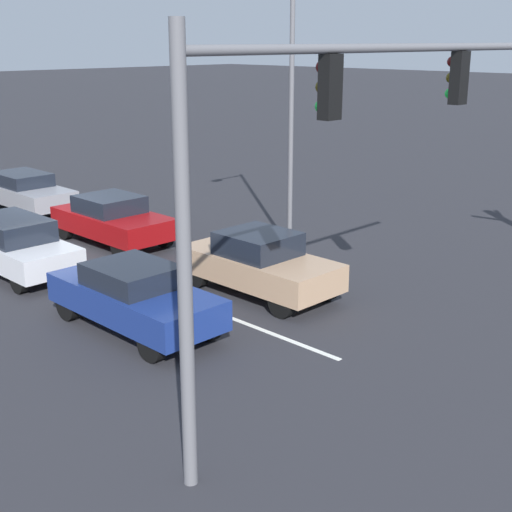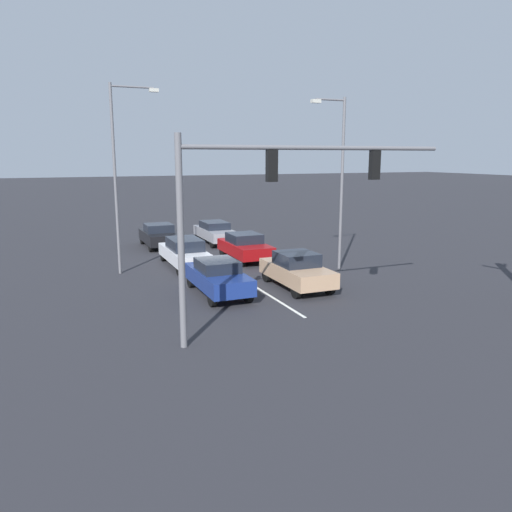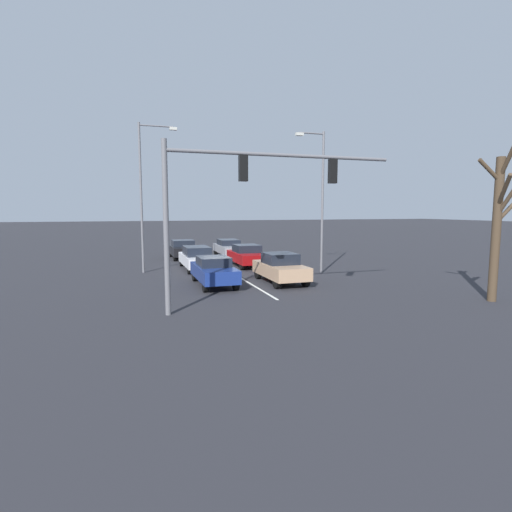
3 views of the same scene
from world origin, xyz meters
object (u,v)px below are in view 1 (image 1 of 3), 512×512
(car_gray_leftlane_third, at_px, (24,191))
(car_navy_midlane_front, at_px, (134,296))
(car_tan_leftlane_front, at_px, (259,263))
(car_silver_midlane_second, at_px, (11,244))
(street_lamp_left_shoulder, at_px, (287,86))
(car_maroon_leftlane_second, at_px, (112,219))
(traffic_signal_gantry, at_px, (322,139))

(car_gray_leftlane_third, bearing_deg, car_navy_midlane_front, 72.45)
(car_tan_leftlane_front, xyz_separation_m, car_silver_midlane_second, (3.40, -5.99, -0.02))
(car_silver_midlane_second, xyz_separation_m, street_lamp_left_shoulder, (-6.71, 3.84, 4.01))
(car_silver_midlane_second, distance_m, street_lamp_left_shoulder, 8.71)
(car_maroon_leftlane_second, bearing_deg, car_silver_midlane_second, 6.54)
(car_silver_midlane_second, bearing_deg, street_lamp_left_shoulder, 150.25)
(car_tan_leftlane_front, height_order, car_maroon_leftlane_second, car_tan_leftlane_front)
(car_maroon_leftlane_second, bearing_deg, street_lamp_left_shoulder, 127.14)
(car_navy_midlane_front, bearing_deg, car_gray_leftlane_third, -107.55)
(car_tan_leftlane_front, distance_m, street_lamp_left_shoulder, 5.61)
(car_maroon_leftlane_second, bearing_deg, car_tan_leftlane_front, 89.12)
(car_gray_leftlane_third, bearing_deg, street_lamp_left_shoulder, 106.86)
(car_navy_midlane_front, bearing_deg, car_tan_leftlane_front, 175.00)
(car_gray_leftlane_third, bearing_deg, car_silver_midlane_second, 59.35)
(car_navy_midlane_front, distance_m, street_lamp_left_shoulder, 8.11)
(car_maroon_leftlane_second, height_order, street_lamp_left_shoulder, street_lamp_left_shoulder)
(car_maroon_leftlane_second, bearing_deg, car_gray_leftlane_third, -91.67)
(car_navy_midlane_front, height_order, car_maroon_leftlane_second, car_maroon_leftlane_second)
(car_gray_leftlane_third, xyz_separation_m, street_lamp_left_shoulder, (-3.04, 10.03, 4.02))
(car_tan_leftlane_front, bearing_deg, car_maroon_leftlane_second, -90.88)
(car_navy_midlane_front, relative_size, car_gray_leftlane_third, 0.95)
(car_silver_midlane_second, xyz_separation_m, car_maroon_leftlane_second, (-3.50, -0.40, -0.01))
(street_lamp_left_shoulder, bearing_deg, car_maroon_leftlane_second, -52.86)
(car_silver_midlane_second, distance_m, car_maroon_leftlane_second, 3.53)
(car_tan_leftlane_front, relative_size, car_gray_leftlane_third, 0.91)
(car_tan_leftlane_front, distance_m, car_silver_midlane_second, 6.89)
(traffic_signal_gantry, bearing_deg, car_tan_leftlane_front, -126.40)
(car_silver_midlane_second, relative_size, traffic_signal_gantry, 0.52)
(car_tan_leftlane_front, distance_m, car_maroon_leftlane_second, 6.39)
(car_silver_midlane_second, height_order, car_maroon_leftlane_second, car_silver_midlane_second)
(car_silver_midlane_second, height_order, car_gray_leftlane_third, car_silver_midlane_second)
(car_tan_leftlane_front, xyz_separation_m, car_gray_leftlane_third, (-0.27, -12.19, -0.03))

